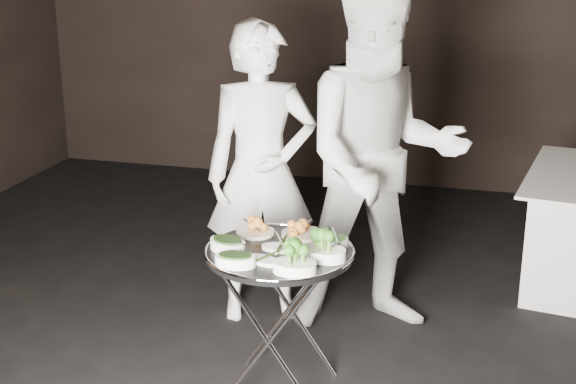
% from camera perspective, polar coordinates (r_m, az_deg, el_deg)
% --- Properties ---
extents(wall_back, '(6.00, 0.05, 3.00)m').
position_cam_1_polar(wall_back, '(6.83, 6.57, 12.89)').
color(wall_back, black).
rests_on(wall_back, floor).
extents(tray_stand, '(0.48, 0.40, 0.70)m').
position_cam_1_polar(tray_stand, '(3.78, -0.60, -8.74)').
color(tray_stand, silver).
rests_on(tray_stand, floor).
extents(serving_tray, '(0.69, 0.69, 0.04)m').
position_cam_1_polar(serving_tray, '(3.65, -0.62, -4.31)').
color(serving_tray, black).
rests_on(serving_tray, tray_stand).
extents(potato_plate_a, '(0.19, 0.19, 0.07)m').
position_cam_1_polar(potato_plate_a, '(3.83, -2.34, -2.58)').
color(potato_plate_a, beige).
rests_on(potato_plate_a, serving_tray).
extents(potato_plate_b, '(0.20, 0.20, 0.07)m').
position_cam_1_polar(potato_plate_b, '(3.80, 1.04, -2.69)').
color(potato_plate_b, beige).
rests_on(potato_plate_b, serving_tray).
extents(greens_bowl, '(0.11, 0.11, 0.06)m').
position_cam_1_polar(greens_bowl, '(3.68, 3.48, -3.46)').
color(greens_bowl, white).
rests_on(greens_bowl, serving_tray).
extents(asparagus_plate_a, '(0.19, 0.11, 0.04)m').
position_cam_1_polar(asparagus_plate_a, '(3.64, -0.49, -3.89)').
color(asparagus_plate_a, white).
rests_on(asparagus_plate_a, serving_tray).
extents(asparagus_plate_b, '(0.18, 0.15, 0.03)m').
position_cam_1_polar(asparagus_plate_b, '(3.51, -1.74, -4.80)').
color(asparagus_plate_b, white).
rests_on(asparagus_plate_b, serving_tray).
extents(spinach_bowl_a, '(0.22, 0.18, 0.08)m').
position_cam_1_polar(spinach_bowl_a, '(3.64, -4.31, -3.65)').
color(spinach_bowl_a, white).
rests_on(spinach_bowl_a, serving_tray).
extents(spinach_bowl_b, '(0.19, 0.13, 0.07)m').
position_cam_1_polar(spinach_bowl_b, '(3.47, -3.78, -4.75)').
color(spinach_bowl_b, white).
rests_on(spinach_bowl_b, serving_tray).
extents(broccoli_bowl_a, '(0.22, 0.17, 0.08)m').
position_cam_1_polar(broccoli_bowl_a, '(3.54, 2.56, -4.20)').
color(broccoli_bowl_a, white).
rests_on(broccoli_bowl_a, serving_tray).
extents(broccoli_bowl_b, '(0.20, 0.15, 0.08)m').
position_cam_1_polar(broccoli_bowl_b, '(3.40, 0.47, -5.18)').
color(broccoli_bowl_b, white).
rests_on(broccoli_bowl_b, serving_tray).
extents(serving_utensils, '(0.58, 0.44, 0.01)m').
position_cam_1_polar(serving_utensils, '(3.68, -0.08, -3.09)').
color(serving_utensils, silver).
rests_on(serving_utensils, serving_tray).
extents(waiter_left, '(0.72, 0.60, 1.67)m').
position_cam_1_polar(waiter_left, '(4.38, -1.90, 1.29)').
color(waiter_left, silver).
rests_on(waiter_left, floor).
extents(waiter_right, '(1.13, 1.01, 1.92)m').
position_cam_1_polar(waiter_right, '(4.24, 6.65, 2.37)').
color(waiter_right, silver).
rests_on(waiter_right, floor).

